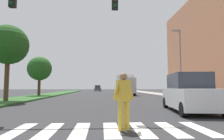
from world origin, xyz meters
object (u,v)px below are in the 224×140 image
(sedan_far_horizon, at_px, (98,88))
(suv_crossing, at_px, (189,93))
(traffic_light_gantry, at_px, (10,16))
(pedestrian_performer, at_px, (124,98))
(sedan_midblock, at_px, (127,90))
(tree_mid, at_px, (8,45))
(street_lamp_right, at_px, (180,57))
(tree_far, at_px, (40,69))
(sedan_distant, at_px, (120,89))
(truck_box_delivery, at_px, (125,84))

(sedan_far_horizon, bearing_deg, suv_crossing, -83.03)
(traffic_light_gantry, bearing_deg, pedestrian_performer, -29.52)
(traffic_light_gantry, xyz_separation_m, suv_crossing, (8.48, 1.49, -3.40))
(pedestrian_performer, height_order, suv_crossing, suv_crossing)
(pedestrian_performer, xyz_separation_m, sedan_midblock, (3.26, 24.38, -0.16))
(tree_mid, height_order, suv_crossing, tree_mid)
(traffic_light_gantry, bearing_deg, sedan_far_horizon, 86.67)
(street_lamp_right, relative_size, sedan_far_horizon, 1.82)
(tree_far, distance_m, sedan_far_horizon, 31.62)
(tree_mid, distance_m, traffic_light_gantry, 8.74)
(street_lamp_right, relative_size, sedan_midblock, 1.58)
(street_lamp_right, xyz_separation_m, sedan_far_horizon, (-9.82, 35.39, -3.81))
(suv_crossing, bearing_deg, sedan_midblock, 91.74)
(sedan_midblock, distance_m, sedan_distant, 11.83)
(pedestrian_performer, bearing_deg, truck_box_delivery, 82.93)
(street_lamp_right, bearing_deg, suv_crossing, -110.30)
(sedan_midblock, distance_m, truck_box_delivery, 0.92)
(tree_mid, relative_size, traffic_light_gantry, 0.76)
(traffic_light_gantry, relative_size, street_lamp_right, 1.09)
(tree_far, relative_size, sedan_distant, 1.20)
(street_lamp_right, xyz_separation_m, truck_box_delivery, (-5.01, 8.91, -2.96))
(suv_crossing, distance_m, sedan_far_horizon, 46.89)
(sedan_midblock, bearing_deg, traffic_light_gantry, -109.87)
(traffic_light_gantry, height_order, suv_crossing, traffic_light_gantry)
(traffic_light_gantry, height_order, pedestrian_performer, traffic_light_gantry)
(pedestrian_performer, distance_m, suv_crossing, 5.64)
(sedan_distant, bearing_deg, suv_crossing, -88.82)
(sedan_far_horizon, bearing_deg, traffic_light_gantry, -93.33)
(street_lamp_right, distance_m, sedan_far_horizon, 36.92)
(suv_crossing, distance_m, sedan_midblock, 20.28)
(tree_far, height_order, street_lamp_right, street_lamp_right)
(suv_crossing, bearing_deg, sedan_distant, 91.18)
(sedan_far_horizon, bearing_deg, tree_far, -102.66)
(street_lamp_right, height_order, suv_crossing, street_lamp_right)
(sedan_midblock, xyz_separation_m, sedan_distant, (-0.04, 11.83, -0.00))
(traffic_light_gantry, relative_size, sedan_distant, 1.96)
(sedan_far_horizon, xyz_separation_m, truck_box_delivery, (4.81, -26.48, 0.85))
(suv_crossing, xyz_separation_m, sedan_midblock, (-0.62, 20.27, -0.15))
(traffic_light_gantry, xyz_separation_m, sedan_far_horizon, (2.79, 48.04, -3.54))
(tree_mid, relative_size, tree_far, 1.24)
(pedestrian_performer, distance_m, sedan_far_horizon, 50.68)
(pedestrian_performer, height_order, truck_box_delivery, truck_box_delivery)
(street_lamp_right, bearing_deg, sedan_distant, 102.87)
(tree_mid, bearing_deg, suv_crossing, -27.55)
(pedestrian_performer, xyz_separation_m, truck_box_delivery, (3.00, 24.17, 0.70))
(tree_far, bearing_deg, pedestrian_performer, -66.38)
(tree_mid, xyz_separation_m, sedan_distant, (11.58, 25.72, -3.92))
(tree_mid, xyz_separation_m, street_lamp_right, (16.37, 4.77, -0.10))
(pedestrian_performer, height_order, sedan_midblock, pedestrian_performer)
(sedan_distant, bearing_deg, sedan_far_horizon, 109.21)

